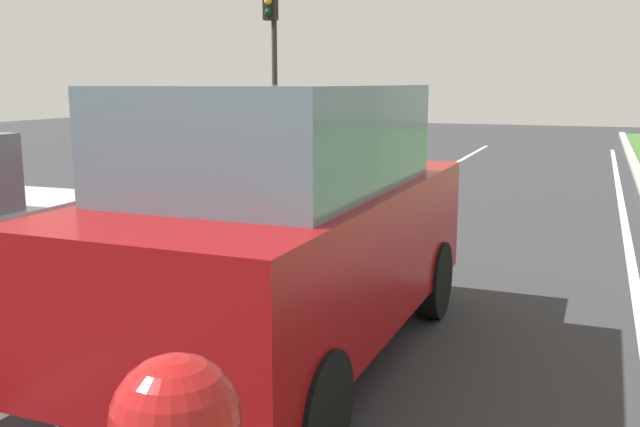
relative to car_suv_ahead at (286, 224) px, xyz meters
name	(u,v)px	position (x,y,z in m)	size (l,w,h in m)	color
ground_plane	(381,231)	(-0.77, 5.33, -1.17)	(60.00, 60.00, 0.00)	#2D2D30
lane_line_center	(339,227)	(-1.47, 5.33, -1.16)	(0.12, 32.00, 0.01)	silver
lane_line_right_edge	(629,250)	(2.83, 5.33, -1.16)	(0.12, 32.00, 0.01)	silver
car_suv_ahead	(286,224)	(0.00, 0.00, 0.00)	(2.02, 4.52, 2.28)	maroon
traffic_light_overhead_left	(272,39)	(-5.42, 11.28, 2.20)	(0.32, 0.50, 5.00)	#2D2D2D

